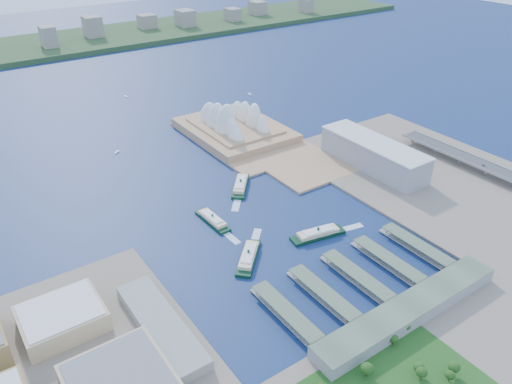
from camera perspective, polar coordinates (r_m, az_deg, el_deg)
ground at (r=520.36m, az=4.50°, el=-6.28°), size 3000.00×3000.00×0.00m
east_land at (r=654.24m, az=24.02°, el=-0.65°), size 240.00×500.00×3.00m
peninsula at (r=757.26m, az=-1.46°, el=6.27°), size 135.00×220.00×3.00m
far_shore at (r=1361.59m, az=-23.19°, el=15.05°), size 2200.00×260.00×12.00m
opera_house at (r=759.83m, az=-2.49°, el=8.83°), size 134.00×180.00×58.00m
toaster_building at (r=678.05m, az=13.27°, el=4.21°), size 45.00×155.00×35.00m
ferry_wharves at (r=483.11m, az=11.47°, el=-9.52°), size 184.00×90.00×9.30m
terminal_building at (r=453.42m, az=17.07°, el=-12.82°), size 200.00×28.00×12.00m
far_skyline at (r=1335.36m, az=-23.27°, el=16.28°), size 1900.00×140.00×55.00m
ferry_a at (r=556.00m, az=-5.00°, el=-3.00°), size 15.78×55.19×10.35m
ferry_b at (r=620.60m, az=-1.77°, el=0.98°), size 51.04×56.16×11.46m
ferry_c at (r=498.91m, az=-0.86°, el=-7.19°), size 52.70×52.65×11.23m
ferry_d at (r=534.47m, az=7.10°, el=-4.58°), size 62.67×26.40×11.51m
boat_b at (r=738.54m, az=-15.61°, el=4.44°), size 9.15×7.87×2.44m
boat_c at (r=940.89m, az=-0.72°, el=11.14°), size 6.39×12.14×2.62m
boat_e at (r=957.52m, az=-14.63°, el=10.52°), size 5.32×10.95×2.58m
car_c at (r=706.53m, az=24.55°, el=2.80°), size 1.77×4.34×1.26m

